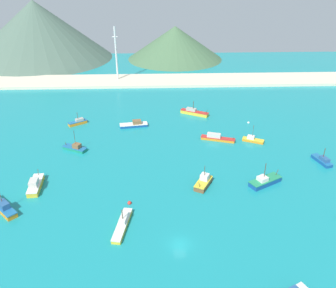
{
  "coord_description": "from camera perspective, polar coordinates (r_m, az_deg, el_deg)",
  "views": [
    {
      "loc": [
        -4.43,
        -53.46,
        51.78
      ],
      "look_at": [
        -0.95,
        40.25,
        2.37
      ],
      "focal_mm": 37.04,
      "sensor_mm": 36.0,
      "label": 1
    }
  ],
  "objects": [
    {
      "name": "ground",
      "position": [
        98.45,
        0.77,
        -4.12
      ],
      "size": [
        260.0,
        280.0,
        0.5
      ],
      "color": "teal"
    },
    {
      "name": "fishing_boat_0",
      "position": [
        133.01,
        4.3,
        5.22
      ],
      "size": [
        10.72,
        7.22,
        5.31
      ],
      "color": "gold",
      "rests_on": "ground"
    },
    {
      "name": "fishing_boat_1",
      "position": [
        90.98,
        5.88,
        -6.27
      ],
      "size": [
        5.69,
        7.29,
        5.85
      ],
      "color": "brown",
      "rests_on": "ground"
    },
    {
      "name": "fishing_boat_4",
      "position": [
        114.3,
        8.02,
        1.01
      ],
      "size": [
        11.22,
        5.41,
        2.29
      ],
      "color": "orange",
      "rests_on": "ground"
    },
    {
      "name": "fishing_boat_5",
      "position": [
        110.07,
        24.07,
        -2.46
      ],
      "size": [
        3.91,
        7.38,
        4.73
      ],
      "color": "#14478C",
      "rests_on": "ground"
    },
    {
      "name": "fishing_boat_6",
      "position": [
        95.81,
        -21.0,
        -6.28
      ],
      "size": [
        3.41,
        9.34,
        3.04
      ],
      "color": "gold",
      "rests_on": "ground"
    },
    {
      "name": "fishing_boat_8",
      "position": [
        110.96,
        -15.02,
        -0.61
      ],
      "size": [
        8.08,
        5.78,
        6.79
      ],
      "color": "#198466",
      "rests_on": "ground"
    },
    {
      "name": "fishing_boat_9",
      "position": [
        91.16,
        -25.58,
        -9.28
      ],
      "size": [
        9.38,
        9.33,
        5.61
      ],
      "color": "orange",
      "rests_on": "ground"
    },
    {
      "name": "fishing_boat_10",
      "position": [
        115.61,
        13.76,
        0.7
      ],
      "size": [
        7.1,
        4.79,
        5.82
      ],
      "color": "orange",
      "rests_on": "ground"
    },
    {
      "name": "fishing_boat_11",
      "position": [
        94.66,
        15.64,
        -5.9
      ],
      "size": [
        9.57,
        7.15,
        6.47
      ],
      "color": "#14478C",
      "rests_on": "ground"
    },
    {
      "name": "fishing_boat_12",
      "position": [
        78.81,
        -7.5,
        -12.92
      ],
      "size": [
        3.93,
        11.17,
        4.27
      ],
      "color": "gold",
      "rests_on": "ground"
    },
    {
      "name": "fishing_boat_13",
      "position": [
        123.48,
        -5.56,
        3.24
      ],
      "size": [
        10.05,
        4.35,
        2.24
      ],
      "color": "#14478C",
      "rests_on": "ground"
    },
    {
      "name": "fishing_boat_14",
      "position": [
        128.59,
        -14.61,
        3.49
      ],
      "size": [
        6.65,
        5.31,
        4.59
      ],
      "color": "orange",
      "rests_on": "ground"
    },
    {
      "name": "buoy_0",
      "position": [
        85.33,
        -6.36,
        -9.63
      ],
      "size": [
        0.99,
        0.99,
        0.99
      ],
      "color": "red",
      "rests_on": "ground"
    },
    {
      "name": "buoy_1",
      "position": [
        129.02,
        13.1,
        3.44
      ],
      "size": [
        0.83,
        0.83,
        0.83
      ],
      "color": "silver",
      "rests_on": "ground"
    },
    {
      "name": "beach_strip",
      "position": [
        171.38,
        -0.56,
        10.41
      ],
      "size": [
        247.0,
        19.18,
        1.2
      ],
      "primitive_type": "cube",
      "color": "beige",
      "rests_on": "ground"
    },
    {
      "name": "hill_west",
      "position": [
        225.0,
        -20.76,
        17.09
      ],
      "size": [
        84.5,
        84.5,
        33.07
      ],
      "color": "#4C6656",
      "rests_on": "ground"
    },
    {
      "name": "hill_central",
      "position": [
        213.47,
        1.17,
        16.34
      ],
      "size": [
        56.27,
        56.27,
        18.9
      ],
      "color": "#476B47",
      "rests_on": "ground"
    },
    {
      "name": "radio_tower",
      "position": [
        170.32,
        -8.53,
        14.39
      ],
      "size": [
        2.58,
        2.07,
        25.84
      ],
      "color": "silver",
      "rests_on": "ground"
    }
  ]
}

